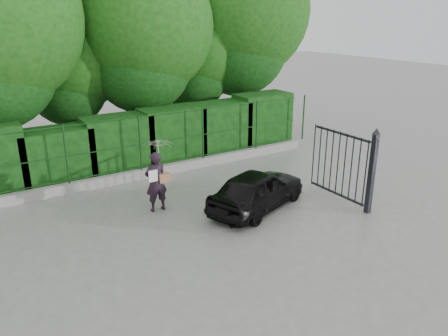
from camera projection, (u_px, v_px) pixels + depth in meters
ground at (198, 238)px, 10.54m from camera, size 80.00×80.00×0.00m
kerb at (131, 176)px, 14.09m from camera, size 14.00×0.25×0.30m
fence at (135, 144)px, 13.85m from camera, size 14.13×0.06×1.80m
hedge at (122, 143)px, 14.67m from camera, size 14.20×1.20×2.13m
trees at (120, 28)px, 15.75m from camera, size 17.10×6.15×8.08m
gate at (358, 166)px, 11.86m from camera, size 0.22×2.33×2.36m
woman at (158, 166)px, 11.66m from camera, size 0.87×0.84×1.98m
car at (257, 189)px, 11.95m from camera, size 3.57×2.39×1.13m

